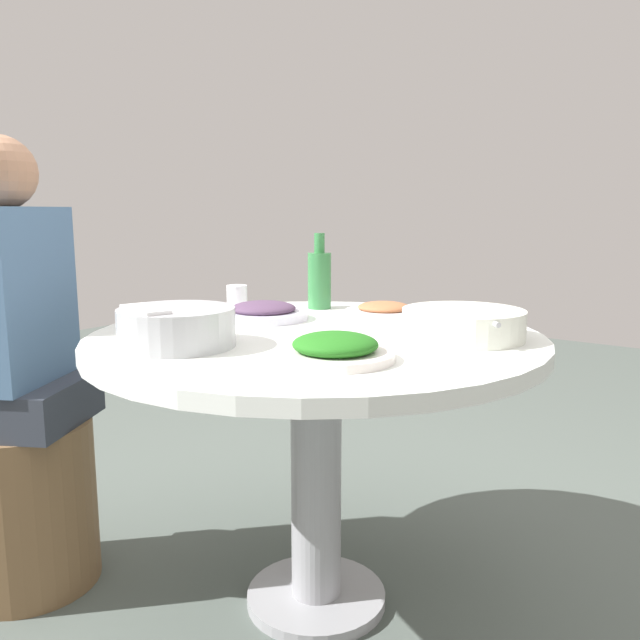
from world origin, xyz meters
name	(u,v)px	position (x,y,z in m)	size (l,w,h in m)	color
ground	(316,601)	(0.00, 0.00, 0.00)	(8.00, 8.00, 0.00)	#4D5751
round_dining_table	(316,384)	(0.00, 0.00, 0.60)	(1.12, 1.12, 0.73)	#99999E
rice_bowl	(177,326)	(-0.16, -0.31, 0.78)	(0.26, 0.26, 0.10)	#B2B5BA
soup_bowl	(463,325)	(0.32, 0.15, 0.77)	(0.29, 0.29, 0.07)	white
dish_greens	(335,349)	(0.20, -0.21, 0.75)	(0.25, 0.25, 0.06)	white
dish_tofu_braise	(383,310)	(0.00, 0.33, 0.75)	(0.22, 0.22, 0.04)	white
dish_eggplant	(263,312)	(-0.24, 0.08, 0.75)	(0.25, 0.25, 0.05)	silver
green_bottle	(319,278)	(-0.23, 0.34, 0.83)	(0.07, 0.07, 0.23)	#357C41
tea_cup_near	(167,314)	(-0.41, -0.12, 0.76)	(0.06, 0.06, 0.05)	#C05540
tea_cup_far	(237,297)	(-0.42, 0.17, 0.77)	(0.06, 0.06, 0.07)	white
stool_for_diner_left	(26,504)	(-0.71, -0.39, 0.23)	(0.37, 0.37, 0.46)	brown
diner_left	(10,308)	(-0.71, -0.39, 0.78)	(0.45, 0.44, 0.76)	#2D333D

